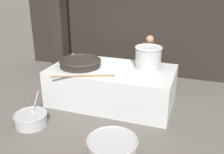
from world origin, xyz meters
TOP-DOWN VIEW (x-y plane):
  - ground_plane at (0.00, 0.00)m, footprint 60.00×60.00m
  - back_wall at (0.00, 2.61)m, footprint 8.42×0.24m
  - support_pillar at (-2.29, 1.28)m, footprint 0.44×0.44m
  - hearth_platform at (0.00, 0.00)m, footprint 3.29×1.82m
  - giant_wok_near at (-0.87, -0.13)m, footprint 1.14×1.14m
  - stock_pot at (0.90, 0.34)m, footprint 0.73×0.73m
  - stirring_paddle at (-0.42, -0.78)m, footprint 1.47×0.69m
  - cook at (0.73, 1.27)m, footprint 0.38×0.60m
  - prep_bowl_vegetables at (-1.41, -1.77)m, footprint 0.77×0.99m
  - prep_bowl_meat at (0.77, -2.23)m, footprint 1.01×1.01m

SIDE VIEW (x-z plane):
  - ground_plane at x=0.00m, z-range 0.00..0.00m
  - prep_bowl_vegetables at x=-1.41m, z-range -0.14..0.48m
  - prep_bowl_meat at x=0.77m, z-range 0.02..0.42m
  - hearth_platform at x=0.00m, z-range 0.00..0.99m
  - cook at x=0.73m, z-range 0.07..1.74m
  - stirring_paddle at x=-0.42m, z-range 0.99..1.03m
  - giant_wok_near at x=-0.87m, z-range 1.00..1.20m
  - stock_pot at x=0.90m, z-range 1.01..1.59m
  - back_wall at x=0.00m, z-range 0.00..3.83m
  - support_pillar at x=-2.29m, z-range 0.00..3.83m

